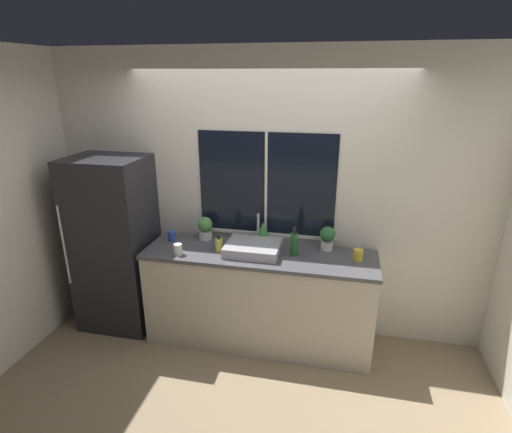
{
  "coord_description": "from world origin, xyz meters",
  "views": [
    {
      "loc": [
        0.67,
        -2.93,
        2.45
      ],
      "look_at": [
        -0.03,
        0.28,
        1.28
      ],
      "focal_mm": 28.0,
      "sensor_mm": 36.0,
      "label": 1
    }
  ],
  "objects_px": {
    "refrigerator": "(115,244)",
    "potted_plant_left": "(205,228)",
    "potted_plant_right": "(327,237)",
    "bottle_tall": "(294,244)",
    "mug_yellow": "(358,255)",
    "potted_plant_center": "(263,233)",
    "soap_bottle": "(219,245)",
    "mug_white": "(178,249)",
    "mug_blue": "(172,236)",
    "sink": "(253,248)"
  },
  "relations": [
    {
      "from": "potted_plant_left",
      "to": "mug_white",
      "type": "height_order",
      "value": "potted_plant_left"
    },
    {
      "from": "bottle_tall",
      "to": "mug_blue",
      "type": "relative_size",
      "value": 2.8
    },
    {
      "from": "refrigerator",
      "to": "potted_plant_left",
      "type": "xyz_separation_m",
      "value": [
        0.88,
        0.18,
        0.18
      ]
    },
    {
      "from": "potted_plant_right",
      "to": "soap_bottle",
      "type": "relative_size",
      "value": 1.42
    },
    {
      "from": "soap_bottle",
      "to": "mug_white",
      "type": "xyz_separation_m",
      "value": [
        -0.34,
        -0.15,
        -0.02
      ]
    },
    {
      "from": "soap_bottle",
      "to": "mug_yellow",
      "type": "bearing_deg",
      "value": 3.58
    },
    {
      "from": "refrigerator",
      "to": "mug_yellow",
      "type": "xyz_separation_m",
      "value": [
        2.33,
        0.01,
        0.11
      ]
    },
    {
      "from": "potted_plant_left",
      "to": "potted_plant_center",
      "type": "bearing_deg",
      "value": 0.0
    },
    {
      "from": "refrigerator",
      "to": "soap_bottle",
      "type": "distance_m",
      "value": 1.11
    },
    {
      "from": "refrigerator",
      "to": "mug_blue",
      "type": "relative_size",
      "value": 18.2
    },
    {
      "from": "sink",
      "to": "potted_plant_left",
      "type": "distance_m",
      "value": 0.57
    },
    {
      "from": "refrigerator",
      "to": "bottle_tall",
      "type": "relative_size",
      "value": 6.49
    },
    {
      "from": "mug_yellow",
      "to": "mug_blue",
      "type": "relative_size",
      "value": 1.08
    },
    {
      "from": "potted_plant_left",
      "to": "mug_white",
      "type": "bearing_deg",
      "value": -107.02
    },
    {
      "from": "potted_plant_right",
      "to": "mug_white",
      "type": "distance_m",
      "value": 1.36
    },
    {
      "from": "bottle_tall",
      "to": "mug_white",
      "type": "bearing_deg",
      "value": -168.43
    },
    {
      "from": "potted_plant_right",
      "to": "bottle_tall",
      "type": "height_order",
      "value": "bottle_tall"
    },
    {
      "from": "bottle_tall",
      "to": "potted_plant_right",
      "type": "bearing_deg",
      "value": 33.78
    },
    {
      "from": "potted_plant_left",
      "to": "bottle_tall",
      "type": "height_order",
      "value": "bottle_tall"
    },
    {
      "from": "sink",
      "to": "mug_blue",
      "type": "height_order",
      "value": "sink"
    },
    {
      "from": "potted_plant_right",
      "to": "bottle_tall",
      "type": "relative_size",
      "value": 0.83
    },
    {
      "from": "bottle_tall",
      "to": "mug_white",
      "type": "distance_m",
      "value": 1.04
    },
    {
      "from": "soap_bottle",
      "to": "mug_yellow",
      "type": "distance_m",
      "value": 1.24
    },
    {
      "from": "potted_plant_center",
      "to": "potted_plant_left",
      "type": "bearing_deg",
      "value": -180.0
    },
    {
      "from": "potted_plant_center",
      "to": "bottle_tall",
      "type": "xyz_separation_m",
      "value": [
        0.32,
        -0.19,
        0.0
      ]
    },
    {
      "from": "potted_plant_right",
      "to": "mug_yellow",
      "type": "xyz_separation_m",
      "value": [
        0.27,
        -0.17,
        -0.07
      ]
    },
    {
      "from": "refrigerator",
      "to": "potted_plant_center",
      "type": "xyz_separation_m",
      "value": [
        1.46,
        0.18,
        0.17
      ]
    },
    {
      "from": "refrigerator",
      "to": "sink",
      "type": "bearing_deg",
      "value": -1.39
    },
    {
      "from": "potted_plant_right",
      "to": "bottle_tall",
      "type": "xyz_separation_m",
      "value": [
        -0.28,
        -0.19,
        -0.01
      ]
    },
    {
      "from": "refrigerator",
      "to": "potted_plant_left",
      "type": "distance_m",
      "value": 0.92
    },
    {
      "from": "bottle_tall",
      "to": "refrigerator",
      "type": "bearing_deg",
      "value": 179.7
    },
    {
      "from": "sink",
      "to": "mug_yellow",
      "type": "relative_size",
      "value": 4.7
    },
    {
      "from": "potted_plant_right",
      "to": "potted_plant_center",
      "type": "bearing_deg",
      "value": 180.0
    },
    {
      "from": "soap_bottle",
      "to": "bottle_tall",
      "type": "bearing_deg",
      "value": 5.22
    },
    {
      "from": "refrigerator",
      "to": "potted_plant_right",
      "type": "relative_size",
      "value": 7.8
    },
    {
      "from": "potted_plant_left",
      "to": "potted_plant_center",
      "type": "relative_size",
      "value": 1.03
    },
    {
      "from": "mug_blue",
      "to": "mug_white",
      "type": "bearing_deg",
      "value": -57.55
    },
    {
      "from": "potted_plant_right",
      "to": "mug_white",
      "type": "bearing_deg",
      "value": -162.99
    },
    {
      "from": "refrigerator",
      "to": "bottle_tall",
      "type": "distance_m",
      "value": 1.78
    },
    {
      "from": "refrigerator",
      "to": "soap_bottle",
      "type": "height_order",
      "value": "refrigerator"
    },
    {
      "from": "sink",
      "to": "mug_white",
      "type": "distance_m",
      "value": 0.67
    },
    {
      "from": "potted_plant_right",
      "to": "bottle_tall",
      "type": "distance_m",
      "value": 0.34
    },
    {
      "from": "potted_plant_left",
      "to": "potted_plant_center",
      "type": "height_order",
      "value": "potted_plant_left"
    },
    {
      "from": "potted_plant_center",
      "to": "bottle_tall",
      "type": "distance_m",
      "value": 0.37
    },
    {
      "from": "soap_bottle",
      "to": "bottle_tall",
      "type": "distance_m",
      "value": 0.68
    },
    {
      "from": "sink",
      "to": "bottle_tall",
      "type": "bearing_deg",
      "value": 3.9
    },
    {
      "from": "bottle_tall",
      "to": "mug_yellow",
      "type": "distance_m",
      "value": 0.56
    },
    {
      "from": "mug_white",
      "to": "mug_blue",
      "type": "bearing_deg",
      "value": 122.45
    },
    {
      "from": "refrigerator",
      "to": "bottle_tall",
      "type": "height_order",
      "value": "refrigerator"
    },
    {
      "from": "potted_plant_left",
      "to": "mug_blue",
      "type": "height_order",
      "value": "potted_plant_left"
    }
  ]
}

